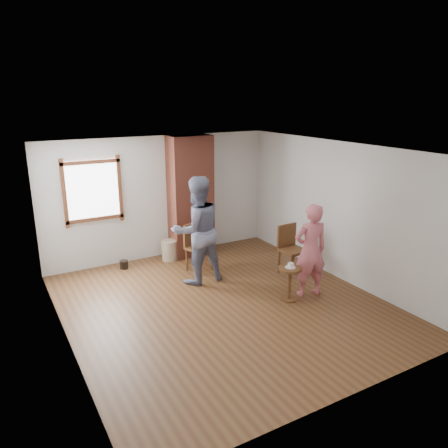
# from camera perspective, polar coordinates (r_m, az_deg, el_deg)

# --- Properties ---
(ground) EXTENTS (5.50, 5.50, 0.00)m
(ground) POSITION_cam_1_polar(r_m,az_deg,el_deg) (7.50, -0.05, -10.50)
(ground) COLOR brown
(ground) RESTS_ON ground
(room_shell) EXTENTS (5.04, 5.52, 2.62)m
(room_shell) POSITION_cam_1_polar(r_m,az_deg,el_deg) (7.36, -2.77, 3.97)
(room_shell) COLOR silver
(room_shell) RESTS_ON ground
(brick_chimney) EXTENTS (0.90, 0.50, 2.60)m
(brick_chimney) POSITION_cam_1_polar(r_m,az_deg,el_deg) (9.41, -4.39, 3.58)
(brick_chimney) COLOR #9F4C38
(brick_chimney) RESTS_ON ground
(stoneware_crock) EXTENTS (0.39, 0.39, 0.43)m
(stoneware_crock) POSITION_cam_1_polar(r_m,az_deg,el_deg) (9.41, -7.13, -3.40)
(stoneware_crock) COLOR tan
(stoneware_crock) RESTS_ON ground
(dark_pot) EXTENTS (0.22, 0.22, 0.17)m
(dark_pot) POSITION_cam_1_polar(r_m,az_deg,el_deg) (9.15, -12.94, -5.18)
(dark_pot) COLOR black
(dark_pot) RESTS_ON ground
(dining_chair_left) EXTENTS (0.57, 0.57, 0.95)m
(dining_chair_left) POSITION_cam_1_polar(r_m,az_deg,el_deg) (8.75, -3.64, -2.67)
(dining_chair_left) COLOR #5B321B
(dining_chair_left) RESTS_ON ground
(dining_chair_right) EXTENTS (0.47, 0.47, 0.97)m
(dining_chair_right) POSITION_cam_1_polar(r_m,az_deg,el_deg) (8.68, 8.65, -2.91)
(dining_chair_right) COLOR #5B321B
(dining_chair_right) RESTS_ON ground
(side_table) EXTENTS (0.40, 0.40, 0.60)m
(side_table) POSITION_cam_1_polar(r_m,az_deg,el_deg) (7.58, 8.58, -7.01)
(side_table) COLOR #5B321B
(side_table) RESTS_ON ground
(cake_plate) EXTENTS (0.18, 0.18, 0.01)m
(cake_plate) POSITION_cam_1_polar(r_m,az_deg,el_deg) (7.50, 8.65, -5.60)
(cake_plate) COLOR white
(cake_plate) RESTS_ON side_table
(cake_slice) EXTENTS (0.08, 0.07, 0.06)m
(cake_slice) POSITION_cam_1_polar(r_m,az_deg,el_deg) (7.50, 8.72, -5.35)
(cake_slice) COLOR white
(cake_slice) RESTS_ON cake_plate
(man) EXTENTS (1.00, 0.78, 2.02)m
(man) POSITION_cam_1_polar(r_m,az_deg,el_deg) (8.04, -3.55, -0.84)
(man) COLOR #131634
(man) RESTS_ON ground
(person_pink) EXTENTS (0.67, 0.51, 1.66)m
(person_pink) POSITION_cam_1_polar(r_m,az_deg,el_deg) (7.67, 11.21, -3.41)
(person_pink) COLOR #D36976
(person_pink) RESTS_ON ground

